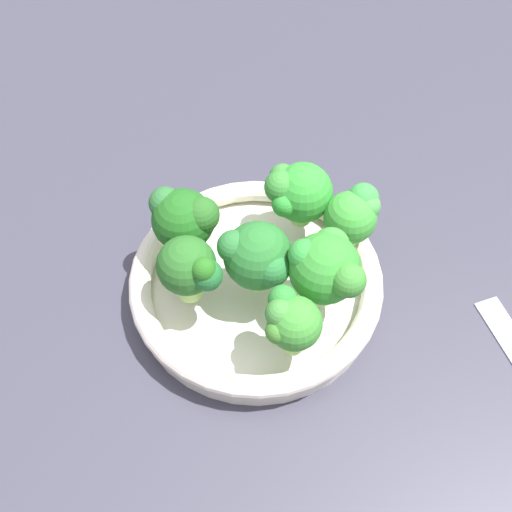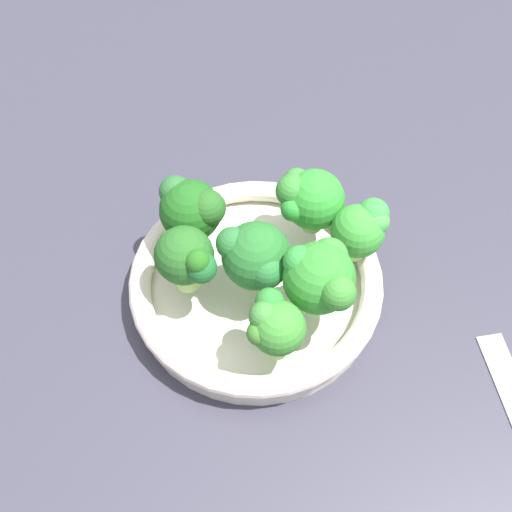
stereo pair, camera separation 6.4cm
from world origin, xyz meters
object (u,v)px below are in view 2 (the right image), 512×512
(bowl, at_px, (256,284))
(broccoli_floret_0, at_px, (320,276))
(broccoli_floret_2, at_px, (187,259))
(broccoli_floret_6, at_px, (362,228))
(broccoli_floret_1, at_px, (274,325))
(broccoli_floret_3, at_px, (256,257))
(broccoli_floret_4, at_px, (191,209))
(broccoli_floret_5, at_px, (306,198))

(bowl, height_order, broccoli_floret_0, broccoli_floret_0)
(bowl, bearing_deg, broccoli_floret_0, -103.12)
(broccoli_floret_2, height_order, broccoli_floret_6, broccoli_floret_2)
(broccoli_floret_1, xyz_separation_m, broccoli_floret_3, (0.06, 0.04, -0.00))
(broccoli_floret_1, bearing_deg, broccoli_floret_3, 32.19)
(broccoli_floret_4, bearing_deg, broccoli_floret_6, -75.62)
(broccoli_floret_0, xyz_separation_m, broccoli_floret_4, (0.04, 0.14, -0.00))
(broccoli_floret_0, distance_m, broccoli_floret_5, 0.10)
(bowl, relative_size, broccoli_floret_3, 3.39)
(bowl, relative_size, broccoli_floret_4, 3.32)
(bowl, distance_m, broccoli_floret_4, 0.10)
(broccoli_floret_3, relative_size, broccoli_floret_5, 1.03)
(broccoli_floret_4, distance_m, broccoli_floret_6, 0.17)
(bowl, distance_m, broccoli_floret_2, 0.09)
(broccoli_floret_4, height_order, broccoli_floret_6, broccoli_floret_4)
(broccoli_floret_4, height_order, broccoli_floret_5, broccoli_floret_4)
(broccoli_floret_6, bearing_deg, broccoli_floret_3, 129.72)
(broccoli_floret_0, bearing_deg, broccoli_floret_4, 76.06)
(bowl, bearing_deg, broccoli_floret_2, 121.81)
(bowl, relative_size, broccoli_floret_2, 3.45)
(broccoli_floret_5, bearing_deg, bowl, 161.10)
(broccoli_floret_3, distance_m, broccoli_floret_5, 0.09)
(broccoli_floret_0, relative_size, broccoli_floret_3, 1.10)
(broccoli_floret_0, height_order, broccoli_floret_6, broccoli_floret_0)
(bowl, relative_size, broccoli_floret_6, 3.94)
(broccoli_floret_3, distance_m, broccoli_floret_6, 0.11)
(broccoli_floret_5, distance_m, broccoli_floret_6, 0.06)
(broccoli_floret_0, relative_size, broccoli_floret_1, 1.21)
(broccoli_floret_3, relative_size, broccoli_floret_4, 0.98)
(broccoli_floret_4, bearing_deg, broccoli_floret_5, -60.88)
(broccoli_floret_2, bearing_deg, broccoli_floret_6, -56.33)
(bowl, xyz_separation_m, broccoli_floret_6, (0.06, -0.09, 0.06))
(broccoli_floret_2, bearing_deg, broccoli_floret_0, -81.23)
(broccoli_floret_3, bearing_deg, broccoli_floret_0, -95.58)
(broccoli_floret_3, bearing_deg, broccoli_floret_5, -15.09)
(broccoli_floret_2, height_order, broccoli_floret_5, broccoli_floret_2)
(bowl, relative_size, broccoli_floret_1, 3.73)
(broccoli_floret_6, bearing_deg, broccoli_floret_4, 104.38)
(broccoli_floret_0, height_order, broccoli_floret_5, broccoli_floret_0)
(broccoli_floret_3, bearing_deg, broccoli_floret_4, 69.51)
(broccoli_floret_0, height_order, broccoli_floret_1, broccoli_floret_0)
(broccoli_floret_1, xyz_separation_m, broccoli_floret_2, (0.04, 0.10, 0.00))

